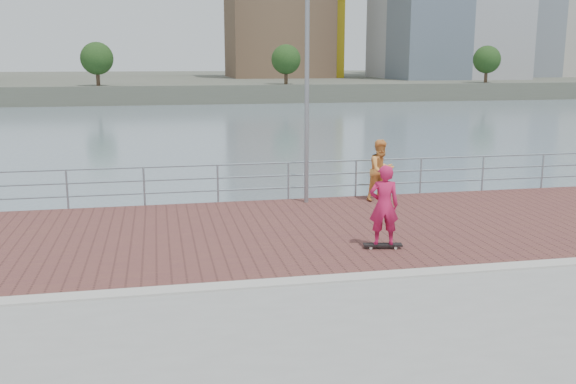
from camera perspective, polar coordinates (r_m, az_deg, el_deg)
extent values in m
plane|color=slate|center=(12.81, 1.86, -16.47)|extent=(400.00, 400.00, 0.00)
cube|color=brown|center=(15.35, -1.19, -3.51)|extent=(40.00, 6.80, 0.02)
cube|color=#B7B5AD|center=(11.98, 1.93, -7.89)|extent=(40.00, 0.40, 0.06)
cube|color=#4C5142|center=(133.58, -10.52, 9.57)|extent=(320.00, 95.00, 2.50)
cylinder|color=#8C9EA8|center=(18.48, -19.04, 0.19)|extent=(0.06, 0.06, 1.10)
cylinder|color=#8C9EA8|center=(18.31, -12.66, 0.45)|extent=(0.06, 0.06, 1.10)
cylinder|color=#8C9EA8|center=(18.38, -6.26, 0.71)|extent=(0.06, 0.06, 1.10)
cylinder|color=#8C9EA8|center=(18.67, 0.02, 0.96)|extent=(0.06, 0.06, 1.10)
cylinder|color=#8C9EA8|center=(19.18, 6.04, 1.19)|extent=(0.06, 0.06, 1.10)
cylinder|color=#8C9EA8|center=(19.89, 11.69, 1.39)|extent=(0.06, 0.06, 1.10)
cylinder|color=#8C9EA8|center=(20.78, 16.91, 1.56)|extent=(0.06, 0.06, 1.10)
cylinder|color=#8C9EA8|center=(21.83, 21.66, 1.71)|extent=(0.06, 0.06, 1.10)
cylinder|color=#8C9EA8|center=(18.40, -3.11, 2.52)|extent=(39.00, 0.05, 0.05)
cylinder|color=#8C9EA8|center=(18.47, -3.10, 1.38)|extent=(39.00, 0.05, 0.05)
cylinder|color=#8C9EA8|center=(18.54, -3.09, 0.27)|extent=(39.00, 0.05, 0.05)
cylinder|color=gray|center=(17.96, 1.69, 8.83)|extent=(0.13, 0.13, 6.27)
cube|color=black|center=(14.11, 8.42, -4.65)|extent=(0.86, 0.37, 0.03)
cylinder|color=beige|center=(14.01, 7.37, -4.94)|extent=(0.07, 0.05, 0.06)
cylinder|color=beige|center=(14.09, 9.54, -4.91)|extent=(0.07, 0.05, 0.06)
cylinder|color=beige|center=(14.15, 7.29, -4.77)|extent=(0.07, 0.05, 0.06)
cylinder|color=beige|center=(14.24, 9.43, -4.74)|extent=(0.07, 0.05, 0.06)
imported|color=#C31A4C|center=(13.88, 8.53, -1.17)|extent=(0.71, 0.53, 1.75)
imported|color=#F09B46|center=(18.65, 8.28, 1.93)|extent=(1.03, 0.91, 1.77)
cube|color=brown|center=(123.40, -0.95, 16.06)|extent=(18.00, 18.00, 25.34)
cylinder|color=#473323|center=(88.30, -16.56, 10.10)|extent=(0.50, 0.50, 3.27)
sphere|color=#193814|center=(88.27, -16.63, 11.31)|extent=(4.21, 4.21, 4.21)
cylinder|color=#473323|center=(89.74, -0.18, 10.56)|extent=(0.50, 0.50, 3.15)
sphere|color=#193814|center=(89.72, -0.18, 11.71)|extent=(4.05, 4.05, 4.05)
cylinder|color=#473323|center=(100.06, 17.20, 10.17)|extent=(0.50, 0.50, 3.12)
sphere|color=#193814|center=(100.04, 17.26, 11.19)|extent=(4.01, 4.01, 4.01)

